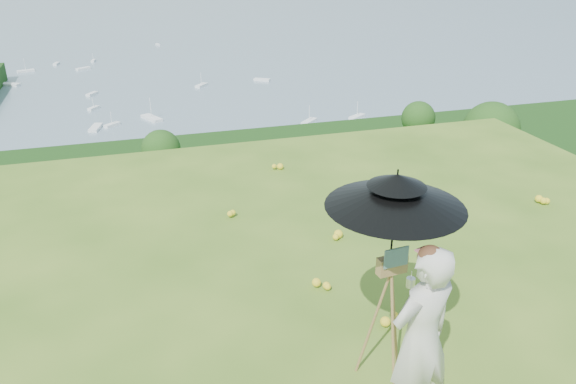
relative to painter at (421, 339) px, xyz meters
name	(u,v)px	position (x,y,z in m)	size (l,w,h in m)	color
ground	(339,338)	(-0.23, 1.30, -0.94)	(14.00, 14.00, 0.00)	#466C1E
forest_slope	(180,357)	(-0.23, 36.30, -29.94)	(140.00, 56.00, 22.00)	#15320D
shoreline_tier	(154,225)	(-0.23, 76.30, -36.94)	(170.00, 28.00, 8.00)	#726B5B
bay_water	(123,42)	(-0.23, 241.30, -34.94)	(700.00, 700.00, 0.00)	slate
slope_trees	(166,213)	(-0.23, 36.30, -15.94)	(110.00, 50.00, 6.00)	#204E17
harbor_town	(149,186)	(-0.23, 76.30, -30.44)	(110.00, 22.00, 5.00)	beige
moored_boats	(84,87)	(-12.73, 162.30, -34.59)	(140.00, 140.00, 0.70)	white
wildflowers	(332,321)	(-0.23, 1.55, -0.88)	(10.00, 10.50, 0.12)	yellow
painter	(421,339)	(0.00, 0.00, 0.00)	(0.68, 0.45, 1.87)	beige
field_easel	(388,314)	(-0.01, 0.61, -0.16)	(0.59, 0.59, 1.56)	olive
sun_umbrella	(394,221)	(-0.02, 0.64, 0.86)	(1.29, 1.29, 1.03)	black
painter_cap	(431,253)	(0.00, 0.00, 0.88)	(0.21, 0.26, 0.10)	#C56C73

